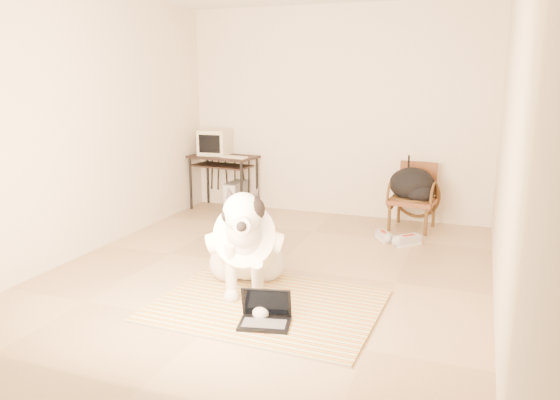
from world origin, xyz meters
The scene contains 16 objects.
floor centered at (0.00, 0.00, 0.00)m, with size 4.50×4.50×0.00m, color tan.
wall_back centered at (0.00, 2.25, 1.35)m, with size 4.50×4.50×0.00m, color beige.
wall_front centered at (0.00, -2.25, 1.35)m, with size 4.50×4.50×0.00m, color beige.
wall_left centered at (-2.00, 0.00, 1.35)m, with size 4.50×4.50×0.00m, color beige.
wall_right centered at (2.00, 0.00, 1.35)m, with size 4.50×4.50×0.00m, color beige.
rug centered at (0.27, -0.89, 0.01)m, with size 1.81×1.41×0.02m.
dog centered at (-0.02, -0.62, 0.40)m, with size 0.82×1.25×1.02m.
laptop centered at (0.39, -1.21, 0.09)m, with size 0.43×0.35×0.26m.
computer_desk centered at (-1.50, 1.96, 0.64)m, with size 0.95×0.60×0.75m.
crt_monitor centered at (-1.65, 2.02, 0.92)m, with size 0.41×0.40×0.34m.
desk_keyboard centered at (-1.27, 1.84, 0.76)m, with size 0.35×0.13×0.02m, color beige.
pc_tower centered at (-1.29, 1.92, 0.20)m, with size 0.19×0.44×0.40m.
rattan_chair centered at (1.09, 1.89, 0.40)m, with size 0.58×0.56×0.79m.
backpack centered at (1.08, 1.81, 0.55)m, with size 0.54×0.46×0.40m.
sneaker_left centered at (0.84, 1.28, 0.04)m, with size 0.24×0.29×0.09m.
sneaker_right centered at (1.12, 1.17, 0.05)m, with size 0.31×0.32×0.11m.
Camera 1 is at (1.80, -4.71, 1.84)m, focal length 35.00 mm.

